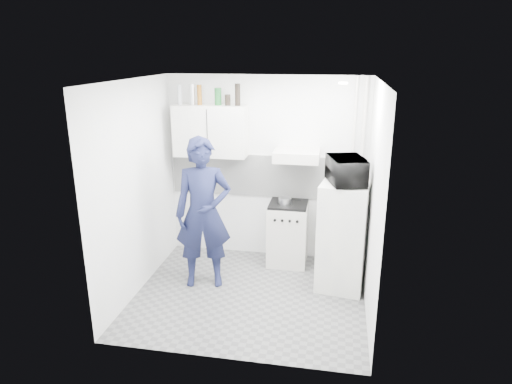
# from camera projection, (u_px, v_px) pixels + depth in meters

# --- Properties ---
(floor) EXTENTS (2.80, 2.80, 0.00)m
(floor) POSITION_uv_depth(u_px,v_px,m) (250.00, 295.00, 5.67)
(floor) COLOR slate
(floor) RESTS_ON ground
(ceiling) EXTENTS (2.80, 2.80, 0.00)m
(ceiling) POSITION_uv_depth(u_px,v_px,m) (249.00, 80.00, 4.90)
(ceiling) COLOR white
(ceiling) RESTS_ON wall_back
(wall_back) EXTENTS (2.80, 0.00, 2.80)m
(wall_back) POSITION_uv_depth(u_px,v_px,m) (266.00, 169.00, 6.46)
(wall_back) COLOR white
(wall_back) RESTS_ON floor
(wall_left) EXTENTS (0.00, 2.60, 2.60)m
(wall_left) POSITION_uv_depth(u_px,v_px,m) (136.00, 189.00, 5.52)
(wall_left) COLOR white
(wall_left) RESTS_ON floor
(wall_right) EXTENTS (0.00, 2.60, 2.60)m
(wall_right) POSITION_uv_depth(u_px,v_px,m) (373.00, 202.00, 5.04)
(wall_right) COLOR white
(wall_right) RESTS_ON floor
(person) EXTENTS (0.79, 0.62, 1.92)m
(person) POSITION_uv_depth(u_px,v_px,m) (203.00, 213.00, 5.69)
(person) COLOR #161A3A
(person) RESTS_ON floor
(stove) EXTENTS (0.54, 0.54, 0.86)m
(stove) POSITION_uv_depth(u_px,v_px,m) (288.00, 234.00, 6.42)
(stove) COLOR silver
(stove) RESTS_ON floor
(fridge) EXTENTS (0.65, 0.65, 1.38)m
(fridge) POSITION_uv_depth(u_px,v_px,m) (343.00, 236.00, 5.68)
(fridge) COLOR white
(fridge) RESTS_ON floor
(stove_top) EXTENTS (0.52, 0.52, 0.03)m
(stove_top) POSITION_uv_depth(u_px,v_px,m) (289.00, 204.00, 6.29)
(stove_top) COLOR black
(stove_top) RESTS_ON stove
(saucepan) EXTENTS (0.17, 0.17, 0.10)m
(saucepan) POSITION_uv_depth(u_px,v_px,m) (285.00, 201.00, 6.20)
(saucepan) COLOR silver
(saucepan) RESTS_ON stove_top
(microwave) EXTENTS (0.66, 0.53, 0.32)m
(microwave) POSITION_uv_depth(u_px,v_px,m) (347.00, 171.00, 5.42)
(microwave) COLOR black
(microwave) RESTS_ON fridge
(bottle_a) EXTENTS (0.06, 0.06, 0.27)m
(bottle_a) POSITION_uv_depth(u_px,v_px,m) (179.00, 94.00, 6.19)
(bottle_a) COLOR #B2B7BC
(bottle_a) RESTS_ON upper_cabinet
(bottle_b) EXTENTS (0.07, 0.07, 0.27)m
(bottle_b) POSITION_uv_depth(u_px,v_px,m) (192.00, 94.00, 6.15)
(bottle_b) COLOR silver
(bottle_b) RESTS_ON upper_cabinet
(bottle_c) EXTENTS (0.06, 0.06, 0.27)m
(bottle_c) POSITION_uv_depth(u_px,v_px,m) (199.00, 95.00, 6.14)
(bottle_c) COLOR brown
(bottle_c) RESTS_ON upper_cabinet
(canister_a) EXTENTS (0.09, 0.09, 0.23)m
(canister_a) POSITION_uv_depth(u_px,v_px,m) (218.00, 97.00, 6.10)
(canister_a) COLOR #144C1E
(canister_a) RESTS_ON upper_cabinet
(canister_b) EXTENTS (0.08, 0.08, 0.14)m
(canister_b) POSITION_uv_depth(u_px,v_px,m) (228.00, 100.00, 6.09)
(canister_b) COLOR black
(canister_b) RESTS_ON upper_cabinet
(bottle_e) EXTENTS (0.07, 0.07, 0.29)m
(bottle_e) POSITION_uv_depth(u_px,v_px,m) (238.00, 95.00, 6.04)
(bottle_e) COLOR black
(bottle_e) RESTS_ON upper_cabinet
(upper_cabinet) EXTENTS (1.00, 0.35, 0.70)m
(upper_cabinet) POSITION_uv_depth(u_px,v_px,m) (211.00, 131.00, 6.26)
(upper_cabinet) COLOR white
(upper_cabinet) RESTS_ON wall_back
(range_hood) EXTENTS (0.60, 0.50, 0.14)m
(range_hood) POSITION_uv_depth(u_px,v_px,m) (297.00, 155.00, 6.07)
(range_hood) COLOR silver
(range_hood) RESTS_ON wall_back
(backsplash) EXTENTS (2.74, 0.03, 0.60)m
(backsplash) POSITION_uv_depth(u_px,v_px,m) (266.00, 176.00, 6.47)
(backsplash) COLOR white
(backsplash) RESTS_ON wall_back
(pipe_a) EXTENTS (0.05, 0.05, 2.60)m
(pipe_a) POSITION_uv_depth(u_px,v_px,m) (360.00, 175.00, 6.16)
(pipe_a) COLOR silver
(pipe_a) RESTS_ON floor
(pipe_b) EXTENTS (0.04, 0.04, 2.60)m
(pipe_b) POSITION_uv_depth(u_px,v_px,m) (351.00, 174.00, 6.18)
(pipe_b) COLOR silver
(pipe_b) RESTS_ON floor
(ceiling_spot_fixture) EXTENTS (0.10, 0.10, 0.02)m
(ceiling_spot_fixture) POSITION_uv_depth(u_px,v_px,m) (343.00, 83.00, 4.92)
(ceiling_spot_fixture) COLOR white
(ceiling_spot_fixture) RESTS_ON ceiling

